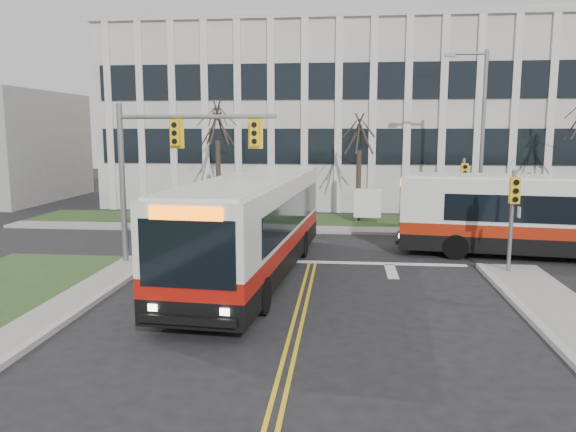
# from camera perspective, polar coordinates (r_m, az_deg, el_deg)

# --- Properties ---
(ground) EXTENTS (120.00, 120.00, 0.00)m
(ground) POSITION_cam_1_polar(r_m,az_deg,el_deg) (14.60, 0.62, -12.18)
(ground) COLOR black
(ground) RESTS_ON ground
(sidewalk_cross) EXTENTS (44.00, 1.60, 0.14)m
(sidewalk_cross) POSITION_cam_1_polar(r_m,az_deg,el_deg) (29.48, 13.06, -1.54)
(sidewalk_cross) COLOR #9E9B93
(sidewalk_cross) RESTS_ON ground
(building_lawn) EXTENTS (44.00, 5.00, 0.12)m
(building_lawn) POSITION_cam_1_polar(r_m,az_deg,el_deg) (32.22, 12.45, -0.67)
(building_lawn) COLOR #2D481E
(building_lawn) RESTS_ON ground
(office_building) EXTENTS (40.00, 16.00, 12.00)m
(office_building) POSITION_cam_1_polar(r_m,az_deg,el_deg) (43.75, 10.89, 9.61)
(office_building) COLOR silver
(office_building) RESTS_ON ground
(mast_arm_signal) EXTENTS (6.11, 0.38, 6.20)m
(mast_arm_signal) POSITION_cam_1_polar(r_m,az_deg,el_deg) (21.86, -12.52, 6.03)
(mast_arm_signal) COLOR slate
(mast_arm_signal) RESTS_ON ground
(signal_pole_near) EXTENTS (0.34, 0.39, 3.80)m
(signal_pole_near) POSITION_cam_1_polar(r_m,az_deg,el_deg) (21.51, 21.88, 0.87)
(signal_pole_near) COLOR slate
(signal_pole_near) RESTS_ON ground
(signal_pole_far) EXTENTS (0.34, 0.39, 3.80)m
(signal_pole_far) POSITION_cam_1_polar(r_m,az_deg,el_deg) (29.71, 17.39, 3.10)
(signal_pole_far) COLOR slate
(signal_pole_far) RESTS_ON ground
(streetlight) EXTENTS (2.15, 0.25, 9.20)m
(streetlight) POSITION_cam_1_polar(r_m,az_deg,el_deg) (30.55, 18.87, 8.24)
(streetlight) COLOR slate
(streetlight) RESTS_ON ground
(directory_sign) EXTENTS (1.50, 0.12, 2.00)m
(directory_sign) POSITION_cam_1_polar(r_m,az_deg,el_deg) (31.37, 8.08, 1.24)
(directory_sign) COLOR slate
(directory_sign) RESTS_ON ground
(tree_left) EXTENTS (1.80, 1.80, 7.70)m
(tree_left) POSITION_cam_1_polar(r_m,az_deg,el_deg) (32.40, -7.19, 9.20)
(tree_left) COLOR #42352B
(tree_left) RESTS_ON ground
(tree_mid) EXTENTS (1.80, 1.80, 6.82)m
(tree_mid) POSITION_cam_1_polar(r_m,az_deg,el_deg) (31.79, 7.26, 8.08)
(tree_mid) COLOR #42352B
(tree_mid) RESTS_ON ground
(bus_main) EXTENTS (3.90, 13.31, 3.50)m
(bus_main) POSITION_cam_1_polar(r_m,az_deg,el_deg) (20.05, -3.60, -1.23)
(bus_main) COLOR silver
(bus_main) RESTS_ON ground
(bus_cross) EXTENTS (12.56, 4.33, 3.28)m
(bus_cross) POSITION_cam_1_polar(r_m,az_deg,el_deg) (25.32, 25.48, -0.23)
(bus_cross) COLOR silver
(bus_cross) RESTS_ON ground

